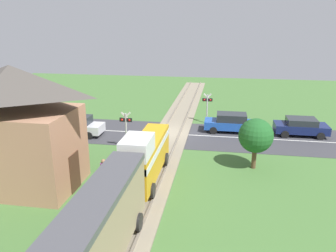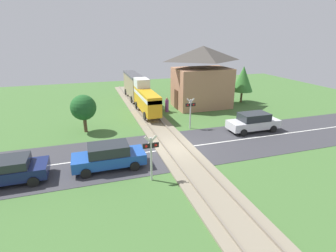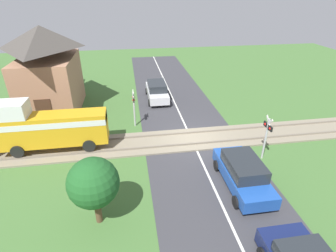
# 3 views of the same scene
# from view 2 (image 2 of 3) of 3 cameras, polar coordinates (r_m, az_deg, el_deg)

# --- Properties ---
(ground_plane) EXTENTS (60.00, 60.00, 0.00)m
(ground_plane) POSITION_cam_2_polar(r_m,az_deg,el_deg) (19.04, 1.49, -4.96)
(ground_plane) COLOR #426B33
(road_surface) EXTENTS (48.00, 6.40, 0.02)m
(road_surface) POSITION_cam_2_polar(r_m,az_deg,el_deg) (19.04, 1.49, -4.93)
(road_surface) COLOR #38383D
(road_surface) RESTS_ON ground_plane
(track_bed) EXTENTS (2.80, 48.00, 0.24)m
(track_bed) POSITION_cam_2_polar(r_m,az_deg,el_deg) (19.01, 1.50, -4.77)
(track_bed) COLOR gray
(track_bed) RESTS_ON ground_plane
(train) EXTENTS (1.58, 13.52, 3.18)m
(train) POSITION_cam_2_polar(r_m,az_deg,el_deg) (29.87, -6.36, 7.76)
(train) COLOR gold
(train) RESTS_ON track_bed
(car_near_crossing) EXTENTS (4.37, 1.90, 1.56)m
(car_near_crossing) POSITION_cam_2_polar(r_m,az_deg,el_deg) (16.53, -12.75, -6.36)
(car_near_crossing) COLOR #1E4CA8
(car_near_crossing) RESTS_ON ground_plane
(car_far_side) EXTENTS (4.42, 1.84, 1.58)m
(car_far_side) POSITION_cam_2_polar(r_m,az_deg,el_deg) (23.31, 18.10, 0.87)
(car_far_side) COLOR silver
(car_far_side) RESTS_ON ground_plane
(car_behind_queue) EXTENTS (4.08, 2.04, 1.42)m
(car_behind_queue) POSITION_cam_2_polar(r_m,az_deg,el_deg) (17.13, -31.47, -8.20)
(car_behind_queue) COLOR #141E4C
(car_behind_queue) RESTS_ON ground_plane
(crossing_signal_west_approach) EXTENTS (0.90, 0.18, 2.73)m
(crossing_signal_west_approach) POSITION_cam_2_polar(r_m,az_deg,el_deg) (14.43, -3.72, -5.63)
(crossing_signal_west_approach) COLOR #B7B7B7
(crossing_signal_west_approach) RESTS_ON ground_plane
(crossing_signal_east_approach) EXTENTS (0.90, 0.18, 2.73)m
(crossing_signal_east_approach) POSITION_cam_2_polar(r_m,az_deg,el_deg) (22.55, 4.90, 3.70)
(crossing_signal_east_approach) COLOR #B7B7B7
(crossing_signal_east_approach) RESTS_ON ground_plane
(station_building) EXTENTS (6.44, 4.39, 6.64)m
(station_building) POSITION_cam_2_polar(r_m,az_deg,el_deg) (29.52, 7.42, 10.33)
(station_building) COLOR #AD7A5B
(station_building) RESTS_ON ground_plane
(pedestrian_by_station) EXTENTS (0.38, 0.38, 1.54)m
(pedestrian_by_station) POSITION_cam_2_polar(r_m,az_deg,el_deg) (27.78, -0.25, 4.53)
(pedestrian_by_station) COLOR #7F3D84
(pedestrian_by_station) RESTS_ON ground_plane
(tree_by_station) EXTENTS (2.45, 2.45, 4.31)m
(tree_by_station) POSITION_cam_2_polar(r_m,az_deg,el_deg) (32.59, 16.01, 9.85)
(tree_by_station) COLOR brown
(tree_by_station) RESTS_ON ground_plane
(tree_roadside_hedge) EXTENTS (2.10, 2.10, 3.18)m
(tree_roadside_hedge) POSITION_cam_2_polar(r_m,az_deg,el_deg) (22.69, -17.95, 3.82)
(tree_roadside_hedge) COLOR brown
(tree_roadside_hedge) RESTS_ON ground_plane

